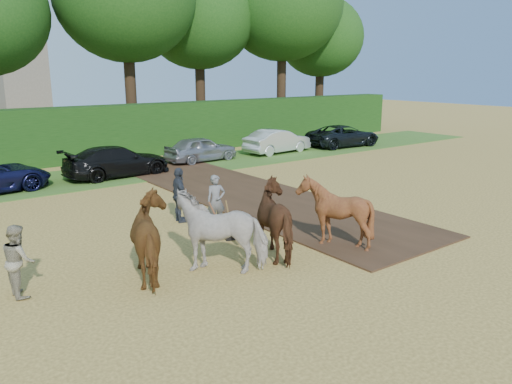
{
  "coord_description": "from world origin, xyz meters",
  "views": [
    {
      "loc": [
        -10.0,
        -9.02,
        4.92
      ],
      "look_at": [
        -1.36,
        2.47,
        1.4
      ],
      "focal_mm": 35.0,
      "sensor_mm": 36.0,
      "label": 1
    }
  ],
  "objects_px": {
    "spectator_far": "(179,195)",
    "parked_cars": "(156,156)",
    "spectator_near": "(19,260)",
    "plough_team": "(252,223)"
  },
  "relations": [
    {
      "from": "spectator_far",
      "to": "parked_cars",
      "type": "relative_size",
      "value": 0.05
    },
    {
      "from": "spectator_near",
      "to": "plough_team",
      "type": "relative_size",
      "value": 0.24
    },
    {
      "from": "plough_team",
      "to": "parked_cars",
      "type": "height_order",
      "value": "plough_team"
    },
    {
      "from": "plough_team",
      "to": "parked_cars",
      "type": "xyz_separation_m",
      "value": [
        3.46,
        12.76,
        -0.28
      ]
    },
    {
      "from": "plough_team",
      "to": "parked_cars",
      "type": "relative_size",
      "value": 0.2
    },
    {
      "from": "spectator_near",
      "to": "parked_cars",
      "type": "bearing_deg",
      "value": -39.19
    },
    {
      "from": "spectator_far",
      "to": "plough_team",
      "type": "xyz_separation_m",
      "value": [
        -0.1,
        -4.14,
        0.08
      ]
    },
    {
      "from": "spectator_far",
      "to": "plough_team",
      "type": "height_order",
      "value": "plough_team"
    },
    {
      "from": "spectator_far",
      "to": "parked_cars",
      "type": "height_order",
      "value": "spectator_far"
    },
    {
      "from": "spectator_near",
      "to": "spectator_far",
      "type": "bearing_deg",
      "value": -64.58
    }
  ]
}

